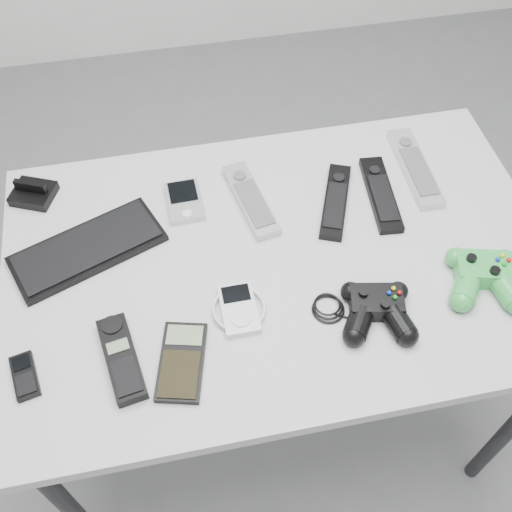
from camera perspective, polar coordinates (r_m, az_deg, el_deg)
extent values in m
plane|color=slate|center=(1.83, 4.08, -11.75)|extent=(3.50, 3.50, 0.00)
cube|color=#A8A9AB|center=(1.18, 2.34, -0.46)|extent=(1.07, 0.69, 0.03)
cylinder|color=black|center=(1.66, -17.15, -2.34)|extent=(0.03, 0.03, 0.69)
cylinder|color=black|center=(1.77, 15.41, 2.81)|extent=(0.03, 0.03, 0.69)
cube|color=black|center=(1.22, -15.74, 0.72)|extent=(0.32, 0.22, 0.02)
cube|color=black|center=(1.34, -20.56, 5.91)|extent=(0.10, 0.10, 0.04)
cube|color=#AEADB5|center=(1.26, -6.83, 5.24)|extent=(0.07, 0.11, 0.02)
cube|color=#AEADB5|center=(1.25, -0.53, 5.45)|extent=(0.09, 0.21, 0.02)
cube|color=black|center=(1.26, 7.59, 5.23)|extent=(0.12, 0.20, 0.02)
cube|color=black|center=(1.29, 11.80, 5.84)|extent=(0.07, 0.21, 0.02)
cube|color=#BABAC1|center=(1.36, 14.90, 8.21)|extent=(0.06, 0.23, 0.02)
cube|color=black|center=(1.10, -21.17, -10.60)|extent=(0.06, 0.09, 0.01)
cube|color=black|center=(1.06, -12.69, -9.48)|extent=(0.08, 0.17, 0.03)
cube|color=black|center=(1.05, -7.10, -9.93)|extent=(0.11, 0.16, 0.01)
cube|color=silver|center=(1.09, -1.64, -5.05)|extent=(0.10, 0.11, 0.02)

